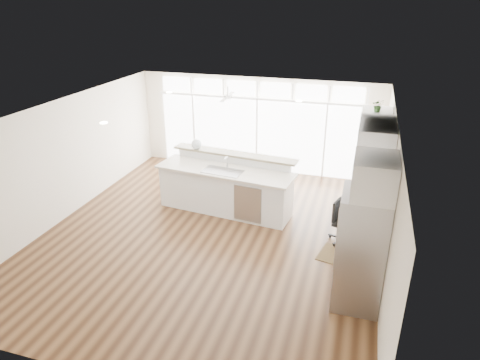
% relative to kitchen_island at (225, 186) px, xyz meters
% --- Properties ---
extents(floor, '(7.00, 8.00, 0.02)m').
position_rel_kitchen_island_xyz_m(floor, '(0.04, -1.15, -0.66)').
color(floor, '#3B2312').
rests_on(floor, ground).
extents(ceiling, '(7.00, 8.00, 0.02)m').
position_rel_kitchen_island_xyz_m(ceiling, '(0.04, -1.15, 2.05)').
color(ceiling, white).
rests_on(ceiling, wall_back).
extents(wall_back, '(7.00, 0.04, 2.70)m').
position_rel_kitchen_island_xyz_m(wall_back, '(0.04, 2.85, 0.70)').
color(wall_back, white).
rests_on(wall_back, floor).
extents(wall_front, '(7.00, 0.04, 2.70)m').
position_rel_kitchen_island_xyz_m(wall_front, '(0.04, -5.15, 0.70)').
color(wall_front, white).
rests_on(wall_front, floor).
extents(wall_left, '(0.04, 8.00, 2.70)m').
position_rel_kitchen_island_xyz_m(wall_left, '(-3.46, -1.15, 0.70)').
color(wall_left, white).
rests_on(wall_left, floor).
extents(wall_right, '(0.04, 8.00, 2.70)m').
position_rel_kitchen_island_xyz_m(wall_right, '(3.54, -1.15, 0.70)').
color(wall_right, white).
rests_on(wall_right, floor).
extents(glass_wall, '(5.80, 0.06, 2.08)m').
position_rel_kitchen_island_xyz_m(glass_wall, '(0.04, 2.79, 0.40)').
color(glass_wall, white).
rests_on(glass_wall, wall_back).
extents(transom_row, '(5.90, 0.06, 0.40)m').
position_rel_kitchen_island_xyz_m(transom_row, '(0.04, 2.79, 1.73)').
color(transom_row, white).
rests_on(transom_row, wall_back).
extents(desk_window, '(0.04, 0.85, 0.85)m').
position_rel_kitchen_island_xyz_m(desk_window, '(3.50, -0.85, 0.90)').
color(desk_window, white).
rests_on(desk_window, wall_right).
extents(ceiling_fan, '(1.16, 1.16, 0.32)m').
position_rel_kitchen_island_xyz_m(ceiling_fan, '(-0.46, 1.65, 1.83)').
color(ceiling_fan, white).
rests_on(ceiling_fan, ceiling).
extents(recessed_lights, '(3.40, 3.00, 0.02)m').
position_rel_kitchen_island_xyz_m(recessed_lights, '(0.04, -0.95, 2.03)').
color(recessed_lights, '#F1EACD').
rests_on(recessed_lights, ceiling).
extents(oven_cabinet, '(0.64, 1.20, 2.50)m').
position_rel_kitchen_island_xyz_m(oven_cabinet, '(3.21, 0.65, 0.60)').
color(oven_cabinet, white).
rests_on(oven_cabinet, floor).
extents(desk_nook, '(0.72, 1.30, 0.76)m').
position_rel_kitchen_island_xyz_m(desk_nook, '(3.17, -0.85, -0.27)').
color(desk_nook, white).
rests_on(desk_nook, floor).
extents(upper_cabinets, '(0.64, 1.30, 0.64)m').
position_rel_kitchen_island_xyz_m(upper_cabinets, '(3.21, -0.85, 1.70)').
color(upper_cabinets, white).
rests_on(upper_cabinets, wall_right).
extents(refrigerator, '(0.76, 0.90, 2.00)m').
position_rel_kitchen_island_xyz_m(refrigerator, '(3.15, -2.50, 0.35)').
color(refrigerator, '#A3A3A7').
rests_on(refrigerator, floor).
extents(fridge_cabinet, '(0.64, 0.90, 0.60)m').
position_rel_kitchen_island_xyz_m(fridge_cabinet, '(3.21, -2.50, 1.65)').
color(fridge_cabinet, white).
rests_on(fridge_cabinet, wall_right).
extents(framed_photos, '(0.06, 0.22, 0.80)m').
position_rel_kitchen_island_xyz_m(framed_photos, '(3.50, -0.23, 0.75)').
color(framed_photos, black).
rests_on(framed_photos, wall_right).
extents(kitchen_island, '(3.38, 1.60, 1.30)m').
position_rel_kitchen_island_xyz_m(kitchen_island, '(0.00, 0.00, 0.00)').
color(kitchen_island, white).
rests_on(kitchen_island, floor).
extents(rug, '(1.10, 0.89, 0.01)m').
position_rel_kitchen_island_xyz_m(rug, '(2.90, -1.25, -0.64)').
color(rug, '#31210F').
rests_on(rug, floor).
extents(office_chair, '(0.57, 0.55, 0.91)m').
position_rel_kitchen_island_xyz_m(office_chair, '(2.84, -0.65, -0.19)').
color(office_chair, black).
rests_on(office_chair, floor).
extents(fishbowl, '(0.31, 0.31, 0.25)m').
position_rel_kitchen_island_xyz_m(fishbowl, '(-0.90, 0.51, 0.78)').
color(fishbowl, white).
rests_on(fishbowl, kitchen_island).
extents(monitor, '(0.15, 0.45, 0.37)m').
position_rel_kitchen_island_xyz_m(monitor, '(3.09, -0.85, 0.29)').
color(monitor, black).
rests_on(monitor, desk_nook).
extents(keyboard, '(0.14, 0.32, 0.02)m').
position_rel_kitchen_island_xyz_m(keyboard, '(2.92, -0.85, 0.12)').
color(keyboard, white).
rests_on(keyboard, desk_nook).
extents(potted_plant, '(0.26, 0.28, 0.21)m').
position_rel_kitchen_island_xyz_m(potted_plant, '(3.21, 0.65, 1.96)').
color(potted_plant, '#315825').
rests_on(potted_plant, oven_cabinet).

